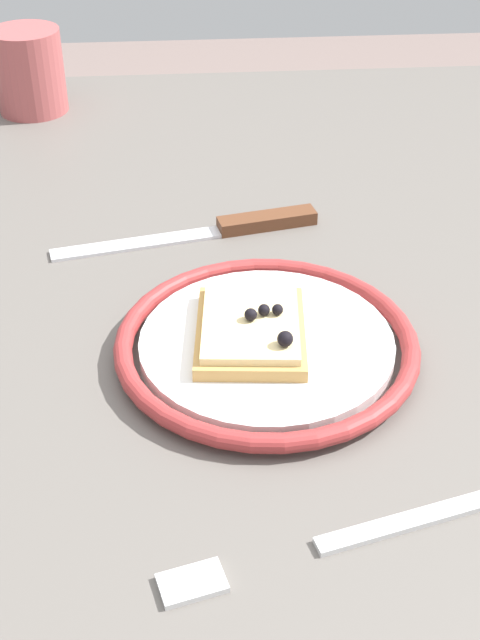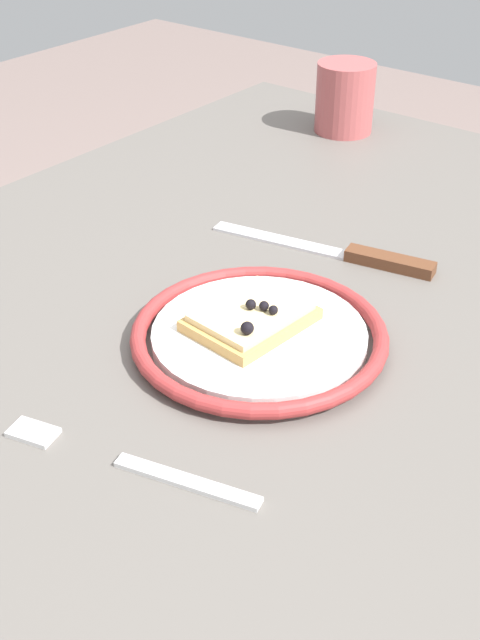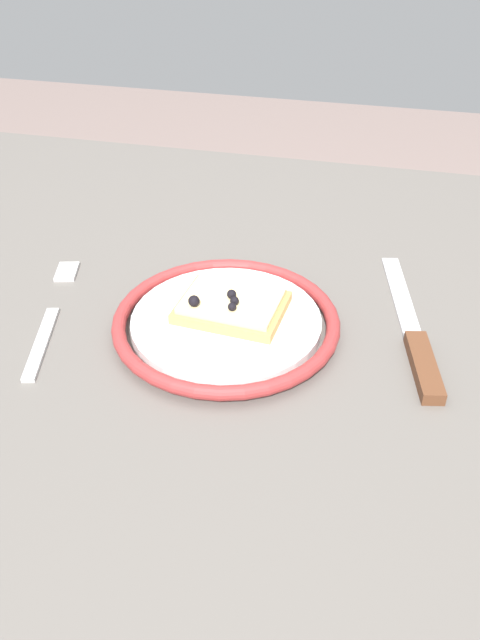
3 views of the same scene
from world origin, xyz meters
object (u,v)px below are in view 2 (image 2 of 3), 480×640
(plate, at_px, (259,336))
(fork, at_px, (127,462))
(knife, at_px, (359,256))
(dining_table, at_px, (253,410))
(cup, at_px, (345,98))
(pizza_slice_near, at_px, (248,316))

(plate, distance_m, fork, 0.18)
(fork, bearing_deg, knife, 4.63)
(dining_table, relative_size, cup, 12.49)
(dining_table, distance_m, plate, 0.09)
(plate, relative_size, fork, 1.11)
(cup, bearing_deg, plate, -155.22)
(pizza_slice_near, bearing_deg, plate, -100.00)
(knife, height_order, fork, knife)
(plate, xyz_separation_m, pizza_slice_near, (0.00, 0.01, 0.01))
(fork, relative_size, cup, 2.13)
(fork, bearing_deg, plate, 5.41)
(knife, xyz_separation_m, cup, (0.30, 0.21, 0.04))
(pizza_slice_near, relative_size, cup, 1.16)
(pizza_slice_near, relative_size, knife, 0.45)
(dining_table, bearing_deg, cup, 24.00)
(plate, bearing_deg, fork, -174.59)
(knife, xyz_separation_m, fork, (-0.36, -0.03, -0.00))
(knife, bearing_deg, cup, 35.01)
(fork, bearing_deg, cup, 19.95)
(plate, relative_size, knife, 0.93)
(pizza_slice_near, xyz_separation_m, knife, (0.18, -0.00, -0.02))
(dining_table, height_order, knife, knife)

